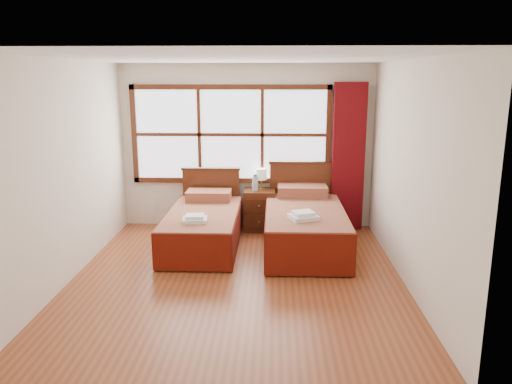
{
  "coord_description": "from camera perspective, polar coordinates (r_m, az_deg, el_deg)",
  "views": [
    {
      "loc": [
        0.44,
        -5.67,
        2.41
      ],
      "look_at": [
        0.21,
        0.7,
        0.92
      ],
      "focal_mm": 35.0,
      "sensor_mm": 36.0,
      "label": 1
    }
  ],
  "objects": [
    {
      "name": "nightstand",
      "position": [
        7.94,
        0.4,
        -2.07
      ],
      "size": [
        0.49,
        0.48,
        0.65
      ],
      "color": "#4B2110",
      "rests_on": "floor"
    },
    {
      "name": "wall_right",
      "position": [
        5.98,
        17.2,
        1.87
      ],
      "size": [
        0.0,
        4.5,
        4.5
      ],
      "primitive_type": "plane",
      "rotation": [
        1.57,
        0.0,
        -1.57
      ],
      "color": "silver",
      "rests_on": "floor"
    },
    {
      "name": "window",
      "position": [
        7.96,
        -2.9,
        6.57
      ],
      "size": [
        3.16,
        0.06,
        1.56
      ],
      "color": "white",
      "rests_on": "wall_back"
    },
    {
      "name": "bottle_far",
      "position": [
        7.81,
        -0.21,
        1.0
      ],
      "size": [
        0.07,
        0.07,
        0.26
      ],
      "color": "#A4BFD3",
      "rests_on": "nightstand"
    },
    {
      "name": "wall_left",
      "position": [
        6.27,
        -20.86,
        2.09
      ],
      "size": [
        0.0,
        4.5,
        4.5
      ],
      "primitive_type": "plane",
      "rotation": [
        1.57,
        0.0,
        1.57
      ],
      "color": "silver",
      "rests_on": "floor"
    },
    {
      "name": "bed_right",
      "position": [
        7.18,
        5.57,
        -3.73
      ],
      "size": [
        1.12,
        2.16,
        1.09
      ],
      "color": "#3C1B0C",
      "rests_on": "floor"
    },
    {
      "name": "ceiling",
      "position": [
        5.69,
        -2.41,
        15.07
      ],
      "size": [
        4.5,
        4.5,
        0.0
      ],
      "primitive_type": "plane",
      "rotation": [
        3.14,
        0.0,
        0.0
      ],
      "color": "white",
      "rests_on": "wall_back"
    },
    {
      "name": "towels_left",
      "position": [
        6.66,
        -7.01,
        -3.05
      ],
      "size": [
        0.34,
        0.31,
        0.09
      ],
      "rotation": [
        0.0,
        0.0,
        0.1
      ],
      "color": "white",
      "rests_on": "bed_left"
    },
    {
      "name": "towels_right",
      "position": [
        6.55,
        5.44,
        -2.72
      ],
      "size": [
        0.43,
        0.4,
        0.1
      ],
      "rotation": [
        0.0,
        0.0,
        0.36
      ],
      "color": "white",
      "rests_on": "bed_right"
    },
    {
      "name": "bottle_near",
      "position": [
        7.81,
        -0.01,
        1.02
      ],
      "size": [
        0.07,
        0.07,
        0.26
      ],
      "color": "#A4BFD3",
      "rests_on": "nightstand"
    },
    {
      "name": "lamp",
      "position": [
        7.86,
        0.61,
        1.97
      ],
      "size": [
        0.17,
        0.17,
        0.33
      ],
      "color": "#B49839",
      "rests_on": "nightstand"
    },
    {
      "name": "bed_left",
      "position": [
        7.25,
        -6.0,
        -3.85
      ],
      "size": [
        1.01,
        2.03,
        0.98
      ],
      "color": "#3C1B0C",
      "rests_on": "floor"
    },
    {
      "name": "curtain",
      "position": [
        7.96,
        10.49,
        3.97
      ],
      "size": [
        0.5,
        0.16,
        2.3
      ],
      "primitive_type": "cube",
      "color": "#63090E",
      "rests_on": "wall_back"
    },
    {
      "name": "wall_back",
      "position": [
        8.01,
        -1.07,
        5.18
      ],
      "size": [
        4.0,
        0.0,
        4.0
      ],
      "primitive_type": "plane",
      "rotation": [
        1.57,
        0.0,
        0.0
      ],
      "color": "silver",
      "rests_on": "floor"
    },
    {
      "name": "floor",
      "position": [
        6.17,
        -2.18,
        -9.83
      ],
      "size": [
        4.5,
        4.5,
        0.0
      ],
      "primitive_type": "plane",
      "color": "brown",
      "rests_on": "ground"
    }
  ]
}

